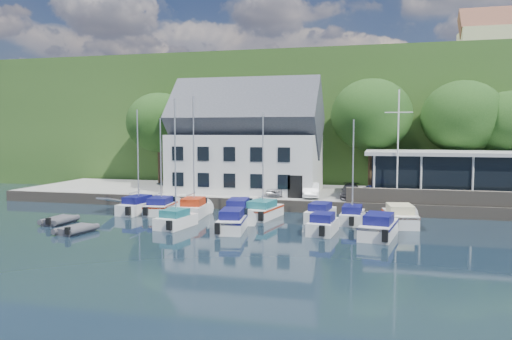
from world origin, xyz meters
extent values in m
plane|color=black|center=(0.00, 0.00, 0.00)|extent=(180.00, 180.00, 0.00)
cube|color=gray|center=(0.00, 17.50, 0.50)|extent=(60.00, 13.00, 1.00)
cube|color=#5B5349|center=(0.00, 11.00, 0.50)|extent=(60.00, 0.30, 1.00)
cube|color=#2F501E|center=(0.00, 62.00, 8.00)|extent=(160.00, 75.00, 16.00)
cube|color=#4F5D2E|center=(8.00, 70.00, 16.15)|extent=(50.00, 30.00, 0.30)
cube|color=#5B5349|center=(12.00, 11.40, 1.60)|extent=(18.00, 0.50, 1.20)
imported|color=#B0B0B5|center=(-3.19, 13.92, 1.65)|extent=(2.02, 4.01, 1.31)
imported|color=white|center=(-0.20, 13.46, 1.64)|extent=(1.78, 4.03, 1.29)
imported|color=#29292E|center=(3.21, 13.66, 1.60)|extent=(1.79, 4.19, 1.20)
imported|color=#2E388E|center=(5.35, 13.76, 1.62)|extent=(2.22, 3.84, 1.23)
camera|label=1|loc=(5.77, -30.40, 6.90)|focal=35.00mm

